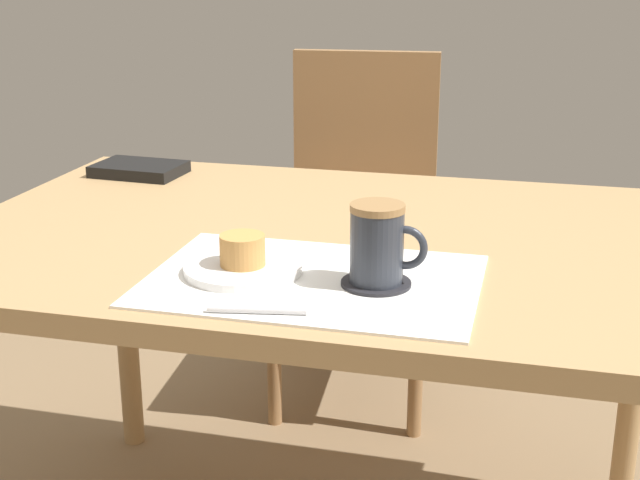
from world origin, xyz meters
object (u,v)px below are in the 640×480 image
wooden_chair (359,216)px  coffee_mug (379,244)px  small_book (139,169)px  pastry_plate (243,269)px  dining_table (321,270)px  pastry (242,250)px

wooden_chair → coffee_mug: wooden_chair is taller
small_book → pastry_plate: bearing=-48.2°
coffee_mug → dining_table: bearing=121.1°
wooden_chair → coffee_mug: 1.11m
pastry_plate → wooden_chair: bearing=92.4°
dining_table → small_book: (-0.47, 0.29, 0.08)m
wooden_chair → pastry: bearing=87.9°
wooden_chair → small_book: wooden_chair is taller
dining_table → coffee_mug: size_ratio=11.10×
wooden_chair → coffee_mug: bearing=98.5°
pastry_plate → pastry: bearing=180.0°
dining_table → pastry_plate: 0.25m
pastry → dining_table: bearing=75.9°
small_book → dining_table: bearing=-28.1°
wooden_chair → small_book: size_ratio=5.01×
dining_table → pastry: pastry is taller
wooden_chair → pastry: size_ratio=13.64×
pastry_plate → pastry: size_ratio=2.61×
wooden_chair → small_book: (-0.37, -0.52, 0.23)m
coffee_mug → pastry: bearing=179.7°
coffee_mug → small_book: size_ratio=0.63×
pastry_plate → coffee_mug: 0.21m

